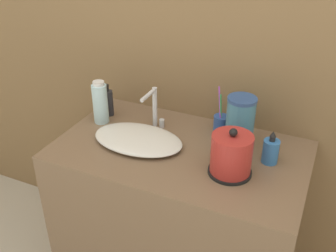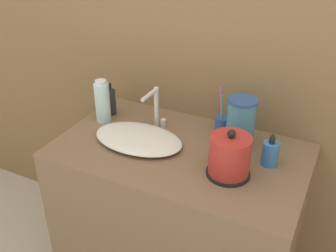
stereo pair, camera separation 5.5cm
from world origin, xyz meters
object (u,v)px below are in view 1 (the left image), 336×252
Objects in this scene: faucet at (154,107)px; water_pitcher at (240,121)px; shampoo_bottle at (100,103)px; lotion_bottle at (109,103)px; toothbrush_cup at (221,123)px; mouthwash_bottle at (271,151)px; electric_kettle at (231,156)px.

faucet is 0.88× the size of water_pitcher.
water_pitcher is at bearing 6.87° from shampoo_bottle.
faucet is at bearing -4.41° from lotion_bottle.
shampoo_bottle is at bearing -167.66° from faucet.
toothbrush_cup is 0.55m from lotion_bottle.
lotion_bottle is at bearing 175.59° from faucet.
toothbrush_cup reaches higher than lotion_bottle.
faucet reaches higher than lotion_bottle.
faucet is 1.35× the size of mouthwash_bottle.
water_pitcher is (0.39, 0.02, 0.00)m from faucet.
faucet is 0.98× the size of electric_kettle.
faucet is 0.47m from electric_kettle.
shampoo_bottle is (-0.68, 0.14, 0.02)m from electric_kettle.
shampoo_bottle is at bearing -86.37° from lotion_bottle.
electric_kettle is 0.19m from mouthwash_bottle.
shampoo_bottle reaches higher than faucet.
shampoo_bottle reaches higher than electric_kettle.
toothbrush_cup is 0.14m from water_pitcher.
mouthwash_bottle is 0.18m from water_pitcher.
shampoo_bottle reaches higher than lotion_bottle.
water_pitcher reaches higher than toothbrush_cup.
electric_kettle reaches higher than mouthwash_bottle.
lotion_bottle is at bearing -172.13° from toothbrush_cup.
lotion_bottle is at bearing -179.80° from water_pitcher.
shampoo_bottle is (-0.54, -0.15, 0.06)m from toothbrush_cup.
faucet is 1.19× the size of lotion_bottle.
water_pitcher is at bearing 3.25° from faucet.
water_pitcher is (-0.15, 0.08, 0.06)m from mouthwash_bottle.
water_pitcher is (0.65, 0.08, 0.01)m from shampoo_bottle.
water_pitcher reaches higher than faucet.
electric_kettle is 0.32m from toothbrush_cup.
toothbrush_cup is 1.04× the size of shampoo_bottle.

